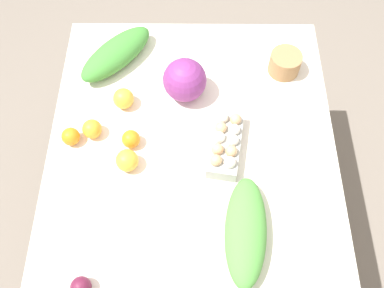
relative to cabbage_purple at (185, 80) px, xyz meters
name	(u,v)px	position (x,y,z in m)	size (l,w,h in m)	color
ground_plane	(192,216)	(-0.25, -0.03, -0.86)	(8.00, 8.00, 0.00)	#70665B
dining_table	(192,158)	(-0.25, -0.03, -0.18)	(1.27, 1.09, 0.77)	silver
cabbage_purple	(185,80)	(0.00, 0.00, 0.00)	(0.17, 0.17, 0.17)	#7A2D75
egg_carton	(225,143)	(-0.26, -0.15, -0.04)	(0.28, 0.15, 0.09)	#A8A8A3
paper_bag	(285,63)	(0.12, -0.41, -0.04)	(0.13, 0.13, 0.09)	#997047
greens_bunch_kale	(246,231)	(-0.59, -0.21, -0.04)	(0.38, 0.14, 0.10)	#4C933D
greens_bunch_beet_tops	(116,54)	(0.16, 0.29, -0.04)	(0.37, 0.14, 0.10)	#3D8433
beet_root	(81,287)	(-0.77, 0.31, -0.05)	(0.07, 0.07, 0.07)	#5B1933
orange_0	(131,139)	(-0.24, 0.20, -0.05)	(0.07, 0.07, 0.07)	orange
orange_1	(123,99)	(-0.06, 0.24, -0.05)	(0.08, 0.08, 0.08)	#F9A833
orange_2	(92,129)	(-0.20, 0.35, -0.05)	(0.07, 0.07, 0.07)	orange
orange_3	(127,160)	(-0.33, 0.20, -0.04)	(0.08, 0.08, 0.08)	#F9A833
orange_4	(71,136)	(-0.23, 0.43, -0.05)	(0.07, 0.07, 0.07)	orange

